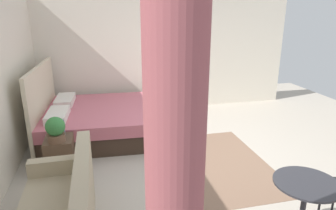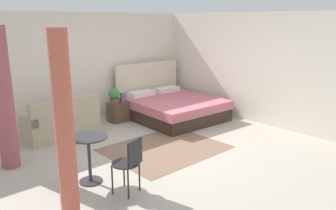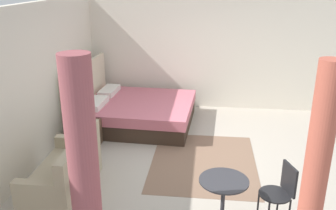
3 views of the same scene
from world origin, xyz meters
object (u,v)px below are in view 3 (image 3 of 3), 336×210
nightstand (89,134)px  cafe_chair_near_window (281,189)px  potted_plant (85,115)px  bed (136,111)px  couch (66,175)px  vase (91,114)px  balcony_table (223,197)px

nightstand → cafe_chair_near_window: bearing=-121.5°
nightstand → potted_plant: (-0.10, 0.01, 0.42)m
bed → potted_plant: bearing=153.3°
potted_plant → cafe_chair_near_window: 3.60m
couch → vase: (1.66, 0.15, 0.29)m
bed → cafe_chair_near_window: bearing=-141.5°
bed → balcony_table: 3.77m
cafe_chair_near_window → balcony_table: bearing=108.4°
potted_plant → cafe_chair_near_window: bearing=-120.1°
potted_plant → balcony_table: potted_plant is taller
couch → cafe_chair_near_window: (-0.36, -2.93, 0.21)m
balcony_table → cafe_chair_near_window: size_ratio=0.89×
vase → balcony_table: bearing=-133.9°
couch → potted_plant: (1.44, 0.18, 0.36)m
couch → potted_plant: 1.50m
nightstand → cafe_chair_near_window: cafe_chair_near_window is taller
nightstand → cafe_chair_near_window: 3.65m
potted_plant → balcony_table: size_ratio=0.48×
vase → couch: bearing=-175.0°
bed → balcony_table: bearing=-152.4°
bed → vase: size_ratio=10.48×
bed → couch: 2.77m
couch → nightstand: 1.55m
nightstand → vase: vase is taller
balcony_table → cafe_chair_near_window: bearing=-71.6°
potted_plant → cafe_chair_near_window: (-1.80, -3.11, -0.15)m
nightstand → cafe_chair_near_window: size_ratio=0.58×
potted_plant → cafe_chair_near_window: cafe_chair_near_window is taller
bed → cafe_chair_near_window: (-3.10, -2.46, 0.22)m
balcony_table → vase: bearing=46.1°
potted_plant → vase: size_ratio=1.60×
bed → cafe_chair_near_window: size_ratio=2.78×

